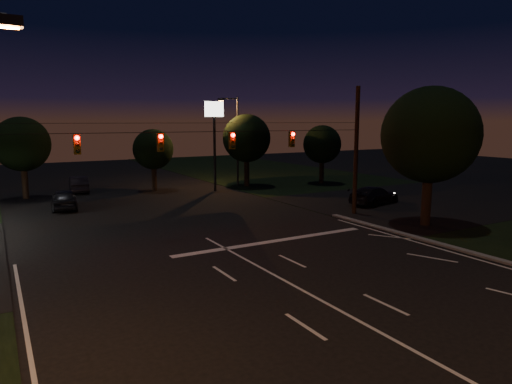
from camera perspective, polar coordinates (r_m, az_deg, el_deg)
ground at (r=15.29m, az=16.52°, el=-17.14°), size 140.00×140.00×0.00m
cross_street_right at (r=39.93m, az=19.74°, el=-1.18°), size 20.00×16.00×0.02m
stop_bar at (r=25.50m, az=2.28°, el=-6.15°), size 12.00×0.50×0.01m
utility_pole_right at (r=33.56m, az=12.14°, el=-2.69°), size 0.30×0.30×9.00m
signal_span at (r=26.34m, az=-7.29°, el=6.39°), size 24.00×0.40×1.56m
pole_sign_right at (r=43.31m, az=-5.24°, el=8.35°), size 1.80×0.30×8.40m
street_light_right_far at (r=46.55m, az=-2.61°, el=7.18°), size 2.20×0.35×9.00m
tree_right_near at (r=30.69m, az=20.73°, el=6.56°), size 6.00×6.00×8.76m
tree_far_b at (r=43.54m, az=-27.19°, el=5.27°), size 4.60×4.60×6.98m
tree_far_c at (r=44.50m, az=-12.75°, el=5.17°), size 3.80×3.80×5.86m
tree_far_d at (r=46.16m, az=-1.24°, el=6.66°), size 4.80×4.80×7.30m
tree_far_e at (r=48.93m, az=8.20°, el=5.86°), size 4.00×4.00×6.18m
car_oncoming_a at (r=37.30m, az=-22.86°, el=-0.84°), size 2.33×4.70×1.54m
car_oncoming_b at (r=45.79m, az=-21.30°, el=0.90°), size 1.97×4.60×1.47m
car_cross at (r=37.61m, az=14.54°, el=-0.42°), size 5.28×3.07×1.44m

